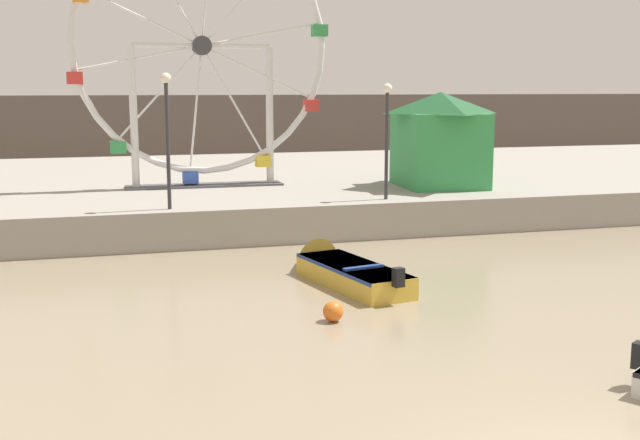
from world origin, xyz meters
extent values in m
cube|color=gray|center=(0.00, 26.42, 0.60)|extent=(110.00, 20.71, 1.21)
cube|color=#564C47|center=(0.00, 47.83, 2.20)|extent=(140.00, 3.00, 4.40)
cube|color=black|center=(2.60, 2.81, 0.54)|extent=(0.31, 0.30, 0.44)
cube|color=gold|center=(0.21, 10.58, 0.27)|extent=(2.05, 4.02, 0.54)
cube|color=navy|center=(0.21, 10.58, 0.50)|extent=(2.06, 3.99, 0.08)
cone|color=gold|center=(-0.29, 12.95, 0.27)|extent=(1.41, 1.28, 1.22)
cube|color=black|center=(0.62, 8.60, 0.65)|extent=(0.28, 0.24, 0.44)
cube|color=navy|center=(0.31, 10.11, 0.57)|extent=(1.10, 0.38, 0.06)
torus|color=silver|center=(-1.86, 22.21, 6.43)|extent=(9.49, 0.24, 9.49)
cylinder|color=#38383D|center=(-1.86, 22.21, 6.43)|extent=(0.70, 0.50, 0.70)
cylinder|color=silver|center=(0.24, 22.21, 5.47)|extent=(4.24, 0.08, 2.00)
cube|color=red|center=(2.34, 22.21, 4.22)|extent=(0.56, 0.48, 0.44)
cylinder|color=silver|center=(0.41, 22.21, 6.89)|extent=(4.55, 0.08, 0.99)
cube|color=#33934C|center=(2.68, 22.21, 7.06)|extent=(0.56, 0.48, 0.44)
cylinder|color=silver|center=(-3.96, 22.21, 7.40)|extent=(4.24, 0.08, 2.00)
cylinder|color=silver|center=(-4.13, 22.21, 5.98)|extent=(4.55, 0.08, 0.99)
cube|color=red|center=(-6.40, 22.21, 5.24)|extent=(0.56, 0.48, 0.44)
cylinder|color=silver|center=(-3.43, 22.21, 4.73)|extent=(3.19, 0.08, 3.46)
cube|color=#33934C|center=(-5.00, 22.21, 2.75)|extent=(0.56, 0.48, 0.44)
cylinder|color=silver|center=(-2.13, 22.21, 4.14)|extent=(0.62, 0.08, 4.60)
cube|color=#3356B7|center=(-2.40, 22.21, 1.56)|extent=(0.56, 0.48, 0.44)
cylinder|color=silver|center=(-0.73, 22.21, 4.42)|extent=(2.34, 0.08, 4.07)
cube|color=yellow|center=(0.41, 22.21, 2.12)|extent=(0.56, 0.48, 0.44)
cylinder|color=silver|center=(-4.40, 22.21, 3.82)|extent=(0.28, 0.28, 5.23)
cylinder|color=silver|center=(0.68, 22.21, 3.82)|extent=(0.28, 0.28, 5.23)
cylinder|color=silver|center=(-1.86, 22.21, 6.43)|extent=(5.09, 0.18, 0.18)
cube|color=#4C4C51|center=(-1.86, 22.21, 1.25)|extent=(5.89, 1.20, 0.08)
cube|color=#33934C|center=(6.65, 19.69, 2.59)|extent=(3.17, 3.53, 2.76)
pyramid|color=#1C512A|center=(6.65, 19.69, 4.35)|extent=(3.48, 3.88, 0.80)
cylinder|color=#2D2D33|center=(-3.70, 16.79, 3.13)|extent=(0.12, 0.12, 3.85)
sphere|color=#F2EACC|center=(-3.70, 16.79, 5.19)|extent=(0.32, 0.32, 0.32)
cylinder|color=#2D2D33|center=(3.49, 16.99, 2.98)|extent=(0.12, 0.12, 3.54)
sphere|color=#F2EACC|center=(3.49, 16.99, 4.89)|extent=(0.32, 0.32, 0.32)
sphere|color=orange|center=(-1.18, 7.78, 0.22)|extent=(0.44, 0.44, 0.44)
camera|label=1|loc=(-5.98, -7.85, 4.92)|focal=44.72mm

